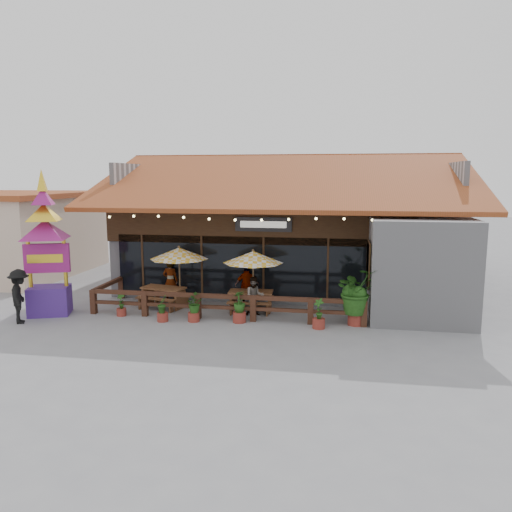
% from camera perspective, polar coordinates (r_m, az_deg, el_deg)
% --- Properties ---
extents(ground, '(100.00, 100.00, 0.00)m').
position_cam_1_polar(ground, '(18.06, 1.54, -7.09)').
color(ground, gray).
rests_on(ground, ground).
extents(restaurant_building, '(15.50, 14.73, 6.09)m').
position_cam_1_polar(restaurant_building, '(24.05, 4.38, 2.31)').
color(restaurant_building, '#B2B2B7').
rests_on(restaurant_building, ground).
extents(patio_railing, '(10.00, 2.60, 0.92)m').
position_cam_1_polar(patio_railing, '(18.09, -5.69, -5.08)').
color(patio_railing, '#462719').
rests_on(patio_railing, ground).
extents(neighbor_building, '(8.40, 8.40, 4.22)m').
position_cam_1_polar(neighbor_building, '(29.13, -27.22, 2.37)').
color(neighbor_building, beige).
rests_on(neighbor_building, ground).
extents(umbrella_left, '(2.66, 2.66, 2.40)m').
position_cam_1_polar(umbrella_left, '(19.38, -8.78, 0.27)').
color(umbrella_left, brown).
rests_on(umbrella_left, ground).
extents(umbrella_right, '(2.54, 2.54, 2.39)m').
position_cam_1_polar(umbrella_right, '(18.36, -0.33, -0.16)').
color(umbrella_right, brown).
rests_on(umbrella_right, ground).
extents(picnic_table_left, '(1.92, 1.75, 0.80)m').
position_cam_1_polar(picnic_table_left, '(19.70, -10.50, -4.25)').
color(picnic_table_left, brown).
rests_on(picnic_table_left, ground).
extents(picnic_table_right, '(1.70, 1.49, 0.79)m').
position_cam_1_polar(picnic_table_right, '(18.79, -0.59, -4.77)').
color(picnic_table_right, brown).
rests_on(picnic_table_right, ground).
extents(thai_sign_tower, '(2.67, 2.67, 5.69)m').
position_cam_1_polar(thai_sign_tower, '(19.47, -22.94, 2.41)').
color(thai_sign_tower, '#472484').
rests_on(thai_sign_tower, ground).
extents(tropical_plant, '(1.83, 1.73, 2.02)m').
position_cam_1_polar(tropical_plant, '(17.27, 11.42, -4.06)').
color(tropical_plant, maroon).
rests_on(tropical_plant, ground).
extents(diner_a, '(0.63, 0.42, 1.72)m').
position_cam_1_polar(diner_a, '(20.46, -9.76, -2.81)').
color(diner_a, '#392412').
rests_on(diner_a, ground).
extents(diner_b, '(0.83, 0.73, 1.44)m').
position_cam_1_polar(diner_b, '(18.18, -0.16, -4.63)').
color(diner_b, '#392412').
rests_on(diner_b, ground).
extents(diner_c, '(1.01, 0.62, 1.61)m').
position_cam_1_polar(diner_c, '(19.64, -1.05, -3.34)').
color(diner_c, '#392412').
rests_on(diner_c, ground).
extents(pedestrian, '(1.22, 1.41, 1.89)m').
position_cam_1_polar(pedestrian, '(19.05, -25.41, -4.19)').
color(pedestrian, black).
rests_on(pedestrian, ground).
extents(planter_a, '(0.35, 0.35, 0.85)m').
position_cam_1_polar(planter_a, '(18.88, -15.15, -5.56)').
color(planter_a, maroon).
rests_on(planter_a, ground).
extents(planter_b, '(0.39, 0.43, 0.95)m').
position_cam_1_polar(planter_b, '(17.83, -10.64, -6.02)').
color(planter_b, maroon).
rests_on(planter_b, ground).
extents(planter_c, '(0.79, 0.79, 0.99)m').
position_cam_1_polar(planter_c, '(17.62, -7.16, -5.69)').
color(planter_c, maroon).
rests_on(planter_c, ground).
extents(planter_d, '(0.60, 0.60, 1.12)m').
position_cam_1_polar(planter_d, '(17.40, -1.92, -5.86)').
color(planter_d, maroon).
rests_on(planter_d, ground).
extents(planter_e, '(0.44, 0.42, 1.03)m').
position_cam_1_polar(planter_e, '(16.87, 7.19, -6.80)').
color(planter_e, maroon).
rests_on(planter_e, ground).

